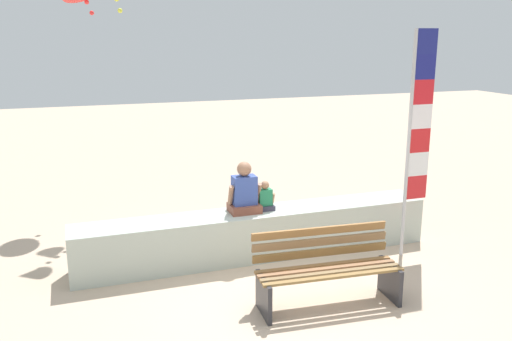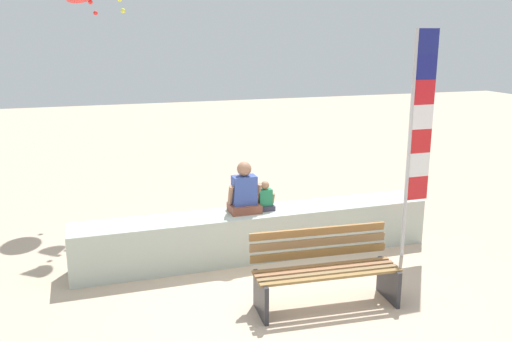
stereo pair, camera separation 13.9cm
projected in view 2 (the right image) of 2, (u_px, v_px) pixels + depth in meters
ground_plane at (288, 294)px, 6.77m from camera, size 40.00×40.00×0.00m
seawall_ledge at (257, 234)px, 7.86m from camera, size 5.18×0.63×0.68m
park_bench at (324, 271)px, 6.44m from camera, size 1.75×0.73×0.88m
person_adult at (244, 193)px, 7.68m from camera, size 0.48×0.35×0.73m
person_child at (265, 199)px, 7.80m from camera, size 0.28×0.20×0.43m
flag_banner at (417, 129)px, 7.52m from camera, size 0.37×0.05×3.21m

